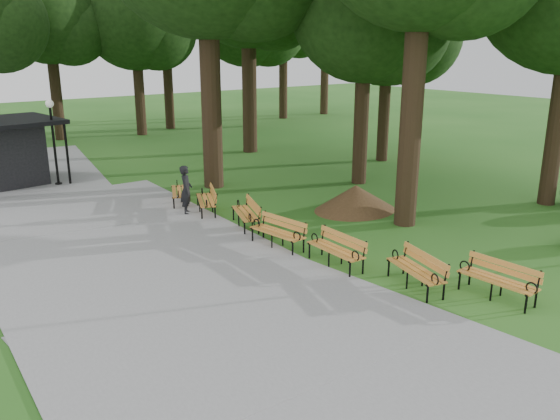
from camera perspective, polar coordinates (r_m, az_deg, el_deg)
ground at (r=15.71m, az=2.44°, el=-4.61°), size 100.00×100.00×0.00m
path at (r=16.27m, az=-15.49°, el=-4.35°), size 12.00×38.00×0.06m
person at (r=19.52m, az=-9.40°, el=2.00°), size 0.66×0.74×1.69m
lamp_post at (r=24.70m, az=-21.94°, el=7.92°), size 0.32×0.32×3.49m
dirt_mound at (r=19.98m, az=7.59°, el=1.24°), size 2.56×2.56×0.90m
bench_0 at (r=13.93m, az=21.00°, el=-6.63°), size 0.75×1.93×0.88m
bench_1 at (r=13.95m, az=13.46°, el=-5.92°), size 1.13×2.00×0.88m
bench_2 at (r=14.92m, az=5.60°, el=-4.03°), size 0.70×1.92×0.88m
bench_3 at (r=16.18m, az=-0.27°, el=-2.30°), size 0.89×1.97×0.88m
bench_4 at (r=18.02m, az=-3.50°, el=-0.36°), size 1.26×2.00×0.88m
bench_5 at (r=19.66m, az=-7.46°, el=0.97°), size 1.36×2.00×0.88m
bench_6 at (r=20.99m, az=-10.10°, el=1.85°), size 1.40×1.99×0.88m
lawn_tree_1 at (r=23.42m, az=8.61°, el=19.57°), size 5.90×5.90×9.98m
lawn_tree_5 at (r=28.39m, az=10.87°, el=18.31°), size 6.18×6.18×9.82m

